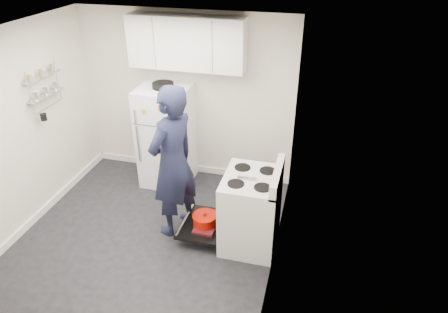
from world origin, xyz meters
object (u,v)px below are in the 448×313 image
(electric_range, at_px, (250,211))
(refrigerator, at_px, (167,136))
(open_oven_door, at_px, (204,222))
(person, at_px, (173,163))

(electric_range, height_order, refrigerator, refrigerator)
(open_oven_door, bearing_deg, person, 172.81)
(electric_range, relative_size, refrigerator, 0.70)
(person, bearing_deg, refrigerator, -131.56)
(electric_range, xyz_separation_m, open_oven_door, (-0.58, -0.01, -0.27))
(electric_range, height_order, person, person)
(open_oven_door, distance_m, refrigerator, 1.54)
(open_oven_door, relative_size, refrigerator, 0.44)
(electric_range, relative_size, person, 0.56)
(refrigerator, xyz_separation_m, person, (0.51, -1.06, 0.22))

